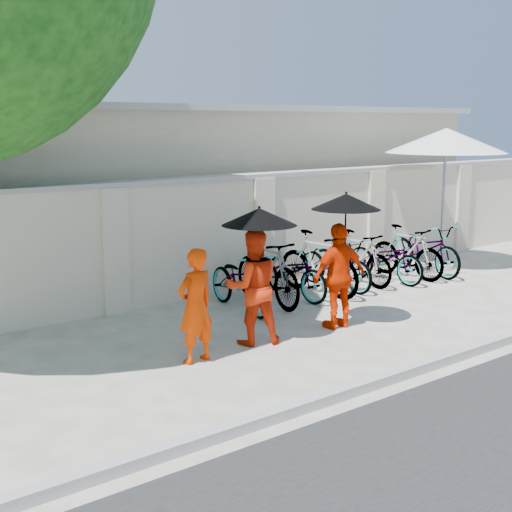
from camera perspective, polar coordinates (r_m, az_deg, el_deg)
ground at (r=9.71m, az=2.78°, el=-7.33°), size 80.00×80.00×0.00m
kerb at (r=8.56m, az=10.42°, el=-9.60°), size 40.00×0.16×0.12m
compound_wall at (r=12.53m, az=-3.40°, el=1.48°), size 20.00×0.30×2.00m
building_behind at (r=16.17m, az=-8.32°, el=5.62°), size 14.00×6.00×3.20m
monk_left at (r=8.97m, az=-4.86°, el=-3.99°), size 0.57×0.41×1.47m
monk_center at (r=9.68m, az=-0.26°, el=-2.50°), size 0.95×0.86×1.59m
parasol_center at (r=9.48m, az=0.27°, el=3.16°), size 1.02×1.02×0.98m
monk_right at (r=10.50m, az=6.68°, el=-1.60°), size 0.95×0.47×1.56m
parasol_right at (r=10.28m, az=7.21°, el=4.34°), size 1.00×1.00×1.11m
patio_umbrella at (r=14.97m, az=14.96°, el=8.80°), size 3.06×3.06×2.88m
bike_0 at (r=11.47m, az=-1.24°, el=-2.04°), size 0.85×1.87×0.95m
bike_1 at (r=11.81m, az=0.90°, el=-1.21°), size 0.74×1.93×1.13m
bike_2 at (r=12.26m, az=2.70°, el=-1.27°), size 0.73×1.80×0.93m
bike_3 at (r=12.54m, az=5.00°, el=-0.57°), size 0.65×1.90×1.12m
bike_4 at (r=13.04m, az=6.42°, el=-0.56°), size 0.64×1.80×0.95m
bike_5 at (r=13.42m, az=8.22°, el=-0.13°), size 0.53×1.70×1.01m
bike_6 at (r=13.75m, az=10.32°, el=-0.13°), size 0.71×1.79×0.92m
bike_7 at (r=14.14m, az=11.98°, el=0.33°), size 0.58×1.73×1.03m
bike_8 at (r=14.59m, az=13.36°, el=0.57°), size 0.93×2.01×1.02m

